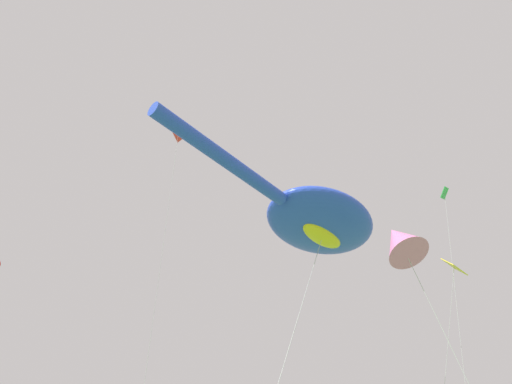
{
  "coord_description": "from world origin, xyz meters",
  "views": [
    {
      "loc": [
        -6.6,
        0.23,
        1.57
      ],
      "look_at": [
        -2.71,
        7.97,
        8.18
      ],
      "focal_mm": 31.15,
      "sensor_mm": 36.0,
      "label": 1
    }
  ],
  "objects": [
    {
      "name": "big_show_kite",
      "position": [
        3.71,
        14.39,
        13.07
      ],
      "size": [
        12.82,
        7.05,
        13.91
      ],
      "rotation": [
        0.0,
        0.0,
        0.38
      ],
      "color": "blue",
      "rests_on": "ground"
    },
    {
      "name": "small_kite_streamer_purple",
      "position": [
        12.6,
        14.78,
        12.5
      ],
      "size": [
        2.66,
        4.45,
        13.49
      ],
      "rotation": [
        0.0,
        0.0,
        -1.77
      ],
      "color": "yellow",
      "rests_on": "ground"
    },
    {
      "name": "small_kite_stunt_black",
      "position": [
        2.23,
        8.37,
        8.32
      ],
      "size": [
        2.61,
        1.68,
        9.07
      ],
      "rotation": [
        0.0,
        0.0,
        0.12
      ],
      "color": "pink",
      "rests_on": "ground"
    },
    {
      "name": "small_kite_tiny_distant",
      "position": [
        13.77,
        14.9,
        16.82
      ],
      "size": [
        2.53,
        2.43,
        18.83
      ],
      "rotation": [
        0.0,
        0.0,
        1.59
      ],
      "color": "green",
      "rests_on": "ground"
    },
    {
      "name": "small_kite_diamond_red",
      "position": [
        -1.16,
        23.85,
        22.4
      ],
      "size": [
        1.01,
        2.19,
        25.06
      ],
      "rotation": [
        0.0,
        0.0,
        0.41
      ],
      "color": "red",
      "rests_on": "ground"
    }
  ]
}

